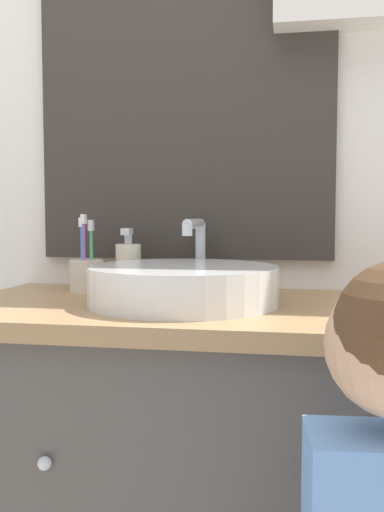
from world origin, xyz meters
name	(u,v)px	position (x,y,z in m)	size (l,w,h in m)	color
wall_back	(228,112)	(0.02, 0.62, 1.29)	(3.20, 0.18, 2.50)	silver
vanity_counter	(201,507)	(0.00, 0.34, 0.43)	(1.01, 0.53, 0.86)	#4C4742
sink_basin	(184,283)	(-0.03, 0.32, 0.90)	(0.38, 0.43, 0.17)	silver
toothbrush_holder	(87,272)	(-0.30, 0.48, 0.90)	(0.08, 0.08, 0.18)	beige
soap_dispenser	(128,266)	(-0.20, 0.50, 0.92)	(0.06, 0.06, 0.15)	beige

